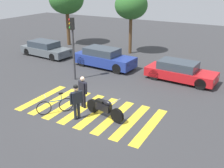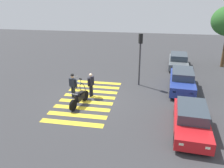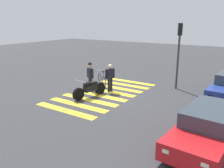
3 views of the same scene
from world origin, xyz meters
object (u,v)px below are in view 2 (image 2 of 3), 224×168
(car_blue_hatchback, at_px, (182,80))
(traffic_light_pole, at_px, (140,51))
(officer_by_motorcycle, at_px, (91,84))
(police_motorcycle, at_px, (79,98))
(officer_on_foot, at_px, (73,84))
(car_grey_coupe, at_px, (178,61))
(car_red_convertible, at_px, (191,119))
(leaning_bicycle, at_px, (79,86))

(car_blue_hatchback, xyz_separation_m, traffic_light_pole, (-0.31, -3.16, 1.96))
(officer_by_motorcycle, relative_size, car_blue_hatchback, 0.35)
(officer_by_motorcycle, height_order, traffic_light_pole, traffic_light_pole)
(police_motorcycle, xyz_separation_m, officer_on_foot, (-1.02, -0.75, 0.51))
(police_motorcycle, relative_size, car_grey_coupe, 0.48)
(car_blue_hatchback, bearing_deg, car_red_convertible, -0.93)
(officer_on_foot, xyz_separation_m, traffic_light_pole, (-3.22, 4.13, 1.66))
(car_blue_hatchback, bearing_deg, officer_by_motorcycle, -68.10)
(leaning_bicycle, relative_size, officer_on_foot, 0.81)
(police_motorcycle, height_order, traffic_light_pole, traffic_light_pole)
(car_grey_coupe, height_order, car_blue_hatchback, car_blue_hatchback)
(car_blue_hatchback, xyz_separation_m, car_red_convertible, (5.63, -0.09, -0.07))
(leaning_bicycle, bearing_deg, officer_on_foot, 2.24)
(police_motorcycle, distance_m, car_red_convertible, 6.67)
(leaning_bicycle, height_order, officer_by_motorcycle, officer_by_motorcycle)
(officer_by_motorcycle, bearing_deg, police_motorcycle, -14.13)
(car_red_convertible, bearing_deg, traffic_light_pole, -152.72)
(officer_by_motorcycle, bearing_deg, car_red_convertible, 62.58)
(traffic_light_pole, bearing_deg, leaning_bicycle, -64.74)
(police_motorcycle, xyz_separation_m, officer_by_motorcycle, (-1.45, 0.36, 0.46))
(police_motorcycle, distance_m, officer_on_foot, 1.37)
(leaning_bicycle, bearing_deg, car_blue_hatchback, 102.78)
(police_motorcycle, height_order, officer_by_motorcycle, officer_by_motorcycle)
(police_motorcycle, bearing_deg, car_red_convertible, 75.17)
(officer_on_foot, xyz_separation_m, car_red_convertible, (2.73, 7.20, -0.37))
(leaning_bicycle, relative_size, officer_by_motorcycle, 0.85)
(leaning_bicycle, xyz_separation_m, car_red_convertible, (3.97, 7.25, 0.22))
(officer_by_motorcycle, distance_m, car_red_convertible, 6.86)
(car_red_convertible, bearing_deg, car_blue_hatchback, 179.07)
(car_red_convertible, distance_m, traffic_light_pole, 6.99)
(traffic_light_pole, bearing_deg, car_grey_coupe, 148.49)
(officer_on_foot, distance_m, traffic_light_pole, 5.49)
(police_motorcycle, height_order, car_grey_coupe, car_grey_coupe)
(police_motorcycle, relative_size, traffic_light_pole, 0.56)
(police_motorcycle, xyz_separation_m, car_blue_hatchback, (-3.93, 6.54, 0.21))
(leaning_bicycle, xyz_separation_m, car_blue_hatchback, (-1.66, 7.34, 0.29))
(officer_by_motorcycle, distance_m, traffic_light_pole, 4.45)
(leaning_bicycle, relative_size, car_red_convertible, 0.31)
(car_blue_hatchback, distance_m, traffic_light_pole, 3.73)
(leaning_bicycle, xyz_separation_m, officer_on_foot, (1.24, 0.05, 0.59))
(car_blue_hatchback, distance_m, car_red_convertible, 5.64)
(police_motorcycle, relative_size, leaning_bicycle, 1.57)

